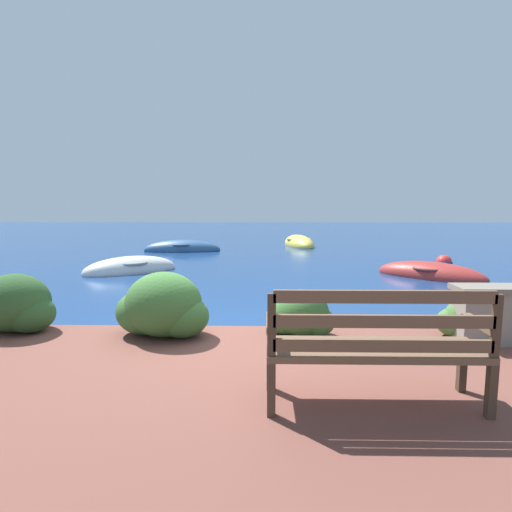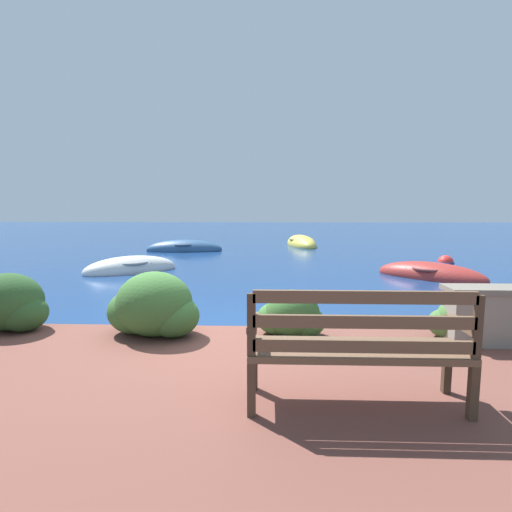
% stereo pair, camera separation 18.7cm
% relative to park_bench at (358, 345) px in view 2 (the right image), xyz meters
% --- Properties ---
extents(ground_plane, '(80.00, 80.00, 0.00)m').
position_rel_park_bench_xyz_m(ground_plane, '(-1.33, 2.02, -0.71)').
color(ground_plane, navy).
extents(park_bench, '(1.63, 0.48, 0.93)m').
position_rel_park_bench_xyz_m(park_bench, '(0.00, 0.00, 0.00)').
color(park_bench, '#433123').
rests_on(park_bench, patio_terrace).
extents(hedge_clump_far_left, '(1.03, 0.74, 0.70)m').
position_rel_park_bench_xyz_m(hedge_clump_far_left, '(-3.85, 1.77, -0.18)').
color(hedge_clump_far_left, '#284C23').
rests_on(hedge_clump_far_left, patio_terrace).
extents(hedge_clump_left, '(1.11, 0.80, 0.75)m').
position_rel_park_bench_xyz_m(hedge_clump_left, '(-2.01, 1.63, -0.16)').
color(hedge_clump_left, '#38662D').
rests_on(hedge_clump_left, patio_terrace).
extents(hedge_clump_centre, '(0.80, 0.57, 0.54)m').
position_rel_park_bench_xyz_m(hedge_clump_centre, '(-0.40, 1.67, -0.25)').
color(hedge_clump_centre, '#38662D').
rests_on(hedge_clump_centre, patio_terrace).
extents(hedge_clump_right, '(0.71, 0.51, 0.48)m').
position_rel_park_bench_xyz_m(hedge_clump_right, '(1.53, 1.62, -0.28)').
color(hedge_clump_right, '#426B33').
rests_on(hedge_clump_right, patio_terrace).
extents(rowboat_nearest, '(2.55, 2.43, 0.68)m').
position_rel_park_bench_xyz_m(rowboat_nearest, '(3.24, 6.83, -0.65)').
color(rowboat_nearest, '#9E2D28').
rests_on(rowboat_nearest, ground_plane).
extents(rowboat_mid, '(2.58, 2.30, 0.73)m').
position_rel_park_bench_xyz_m(rowboat_mid, '(-4.36, 7.52, -0.64)').
color(rowboat_mid, silver).
rests_on(rowboat_mid, ground_plane).
extents(rowboat_far, '(3.02, 1.27, 0.77)m').
position_rel_park_bench_xyz_m(rowboat_far, '(-4.01, 12.51, -0.64)').
color(rowboat_far, '#2D517A').
rests_on(rowboat_far, ground_plane).
extents(rowboat_outer, '(1.59, 3.17, 0.83)m').
position_rel_park_bench_xyz_m(rowboat_outer, '(0.73, 14.84, -0.64)').
color(rowboat_outer, '#DBC64C').
rests_on(rowboat_outer, ground_plane).
extents(mooring_buoy, '(0.50, 0.50, 0.45)m').
position_rel_park_bench_xyz_m(mooring_buoy, '(4.52, 8.96, -0.63)').
color(mooring_buoy, red).
rests_on(mooring_buoy, ground_plane).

